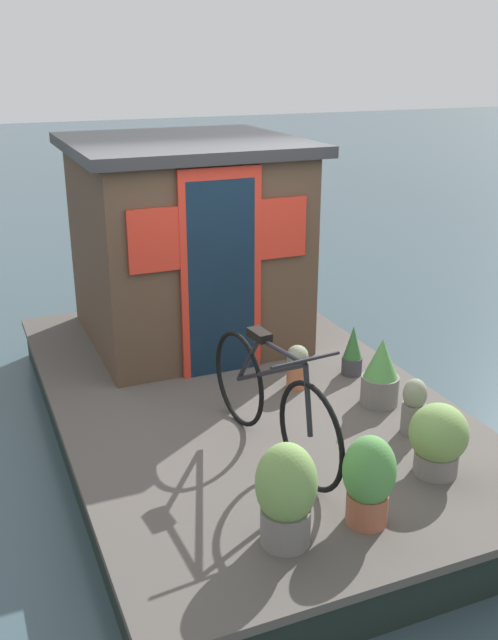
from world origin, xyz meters
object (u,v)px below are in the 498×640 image
object	(u,v)px
potted_plant_mint	(381,373)
potted_plant_geranium	(286,493)
potted_plant_lavender	(369,479)
potted_plant_succulent	(353,352)
potted_plant_sage	(414,406)
houseboat_cabin	(186,241)
potted_plant_thyme	(438,438)
bicycle	(272,400)
potted_plant_rosemary	(297,366)

from	to	relation	value
potted_plant_mint	potted_plant_geranium	bearing A→B (deg)	131.62
potted_plant_lavender	potted_plant_succulent	world-z (taller)	potted_plant_lavender
potted_plant_lavender	potted_plant_geranium	xyz separation A→B (m)	(0.02, 0.53, 0.03)
potted_plant_succulent	potted_plant_geranium	world-z (taller)	potted_plant_geranium
potted_plant_mint	potted_plant_lavender	size ratio (longest dim) A/B	0.97
potted_plant_mint	potted_plant_sage	bearing A→B (deg)	176.80
houseboat_cabin	potted_plant_thyme	bearing A→B (deg)	-166.21
potted_plant_lavender	potted_plant_succulent	distance (m)	2.13
potted_plant_lavender	potted_plant_geranium	size ratio (longest dim) A/B	0.90
houseboat_cabin	potted_plant_thyme	distance (m)	3.20
bicycle	potted_plant_thyme	bearing A→B (deg)	-126.86
potted_plant_mint	potted_plant_succulent	world-z (taller)	potted_plant_mint
potted_plant_sage	potted_plant_geranium	distance (m)	1.63
potted_plant_thyme	potted_plant_rosemary	distance (m)	1.58
potted_plant_thyme	bicycle	bearing A→B (deg)	53.14
potted_plant_lavender	potted_plant_thyme	bearing A→B (deg)	-68.07
potted_plant_thyme	potted_plant_sage	bearing A→B (deg)	-18.57
potted_plant_thyme	potted_plant_sage	world-z (taller)	potted_plant_thyme
potted_plant_thyme	potted_plant_succulent	distance (m)	1.62
bicycle	potted_plant_lavender	size ratio (longest dim) A/B	2.94
potted_plant_sage	potted_plant_thyme	bearing A→B (deg)	161.43
potted_plant_thyme	potted_plant_succulent	xyz separation A→B (m)	(1.60, -0.29, -0.05)
bicycle	potted_plant_mint	world-z (taller)	bicycle
bicycle	potted_plant_geranium	world-z (taller)	bicycle
potted_plant_mint	potted_plant_sage	world-z (taller)	potted_plant_mint
potted_plant_rosemary	potted_plant_lavender	size ratio (longest dim) A/B	0.65
potted_plant_sage	potted_plant_succulent	bearing A→B (deg)	-5.91
houseboat_cabin	potted_plant_thyme	xyz separation A→B (m)	(-3.04, -0.75, -0.71)
potted_plant_thyme	potted_plant_mint	size ratio (longest dim) A/B	0.90
potted_plant_thyme	potted_plant_rosemary	world-z (taller)	potted_plant_thyme
potted_plant_lavender	potted_plant_sage	bearing A→B (deg)	-47.72
potted_plant_thyme	potted_plant_sage	size ratio (longest dim) A/B	1.16
bicycle	potted_plant_succulent	distance (m)	1.52
potted_plant_mint	potted_plant_geranium	xyz separation A→B (m)	(-1.29, 1.45, 0.06)
potted_plant_rosemary	potted_plant_lavender	distance (m)	1.89
bicycle	potted_plant_rosemary	world-z (taller)	bicycle
houseboat_cabin	potted_plant_sage	size ratio (longest dim) A/B	4.80
potted_plant_thyme	houseboat_cabin	bearing A→B (deg)	13.79
houseboat_cabin	bicycle	size ratio (longest dim) A/B	1.23
bicycle	potted_plant_rosemary	bearing A→B (deg)	-36.01
potted_plant_lavender	potted_plant_sage	xyz separation A→B (m)	(0.81, -0.89, -0.08)
bicycle	potted_plant_lavender	bearing A→B (deg)	-168.71
potted_plant_rosemary	potted_plant_geranium	bearing A→B (deg)	151.85
potted_plant_sage	potted_plant_mint	bearing A→B (deg)	-3.20
potted_plant_sage	potted_plant_succulent	world-z (taller)	potted_plant_succulent
houseboat_cabin	potted_plant_rosemary	xyz separation A→B (m)	(-1.48, -0.47, -0.78)
houseboat_cabin	potted_plant_thyme	world-z (taller)	houseboat_cabin
potted_plant_lavender	potted_plant_succulent	xyz separation A→B (m)	(1.88, -1.00, -0.09)
potted_plant_lavender	potted_plant_sage	size ratio (longest dim) A/B	1.33
houseboat_cabin	potted_plant_lavender	size ratio (longest dim) A/B	3.61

